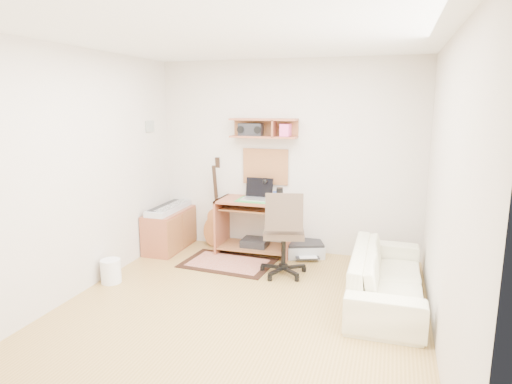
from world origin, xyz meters
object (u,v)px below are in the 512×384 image
(task_chair, at_px, (284,232))
(sofa, at_px, (387,268))
(cabinet, at_px, (170,230))
(printer, at_px, (305,250))
(desk, at_px, (255,227))

(task_chair, height_order, sofa, task_chair)
(cabinet, height_order, printer, cabinet)
(task_chair, relative_size, cabinet, 1.17)
(desk, xyz_separation_m, cabinet, (-1.21, -0.18, -0.10))
(cabinet, relative_size, printer, 1.83)
(task_chair, distance_m, printer, 0.86)
(printer, distance_m, sofa, 1.57)
(desk, relative_size, cabinet, 1.11)
(sofa, bearing_deg, cabinet, 74.21)
(cabinet, bearing_deg, printer, 8.08)
(cabinet, bearing_deg, desk, 8.24)
(desk, bearing_deg, cabinet, -171.76)
(desk, bearing_deg, sofa, -30.01)
(task_chair, bearing_deg, sofa, -31.65)
(desk, height_order, sofa, desk)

